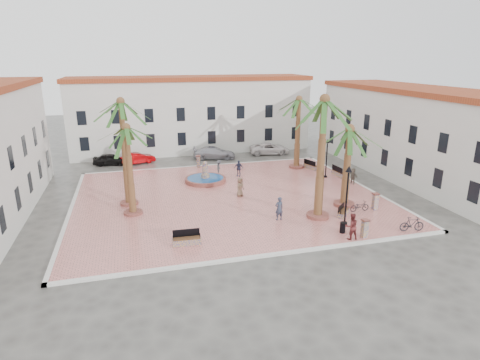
# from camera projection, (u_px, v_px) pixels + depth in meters

# --- Properties ---
(ground) EXTENTS (120.00, 120.00, 0.00)m
(ground) POSITION_uv_depth(u_px,v_px,m) (229.00, 198.00, 35.10)
(ground) COLOR #56544F
(ground) RESTS_ON ground
(plaza) EXTENTS (26.00, 22.00, 0.15)m
(plaza) POSITION_uv_depth(u_px,v_px,m) (229.00, 198.00, 35.08)
(plaza) COLOR #E4817A
(plaza) RESTS_ON ground
(kerb_n) EXTENTS (26.30, 0.30, 0.16)m
(kerb_n) POSITION_uv_depth(u_px,v_px,m) (206.00, 166.00, 45.21)
(kerb_n) COLOR silver
(kerb_n) RESTS_ON ground
(kerb_s) EXTENTS (26.30, 0.30, 0.16)m
(kerb_s) POSITION_uv_depth(u_px,v_px,m) (271.00, 255.00, 24.94)
(kerb_s) COLOR silver
(kerb_s) RESTS_ON ground
(kerb_e) EXTENTS (0.30, 22.30, 0.16)m
(kerb_e) POSITION_uv_depth(u_px,v_px,m) (361.00, 185.00, 38.37)
(kerb_e) COLOR silver
(kerb_e) RESTS_ON ground
(kerb_w) EXTENTS (0.30, 22.30, 0.16)m
(kerb_w) POSITION_uv_depth(u_px,v_px,m) (70.00, 212.00, 31.78)
(kerb_w) COLOR silver
(kerb_w) RESTS_ON ground
(building_north) EXTENTS (30.40, 7.40, 9.50)m
(building_north) POSITION_uv_depth(u_px,v_px,m) (192.00, 114.00, 52.11)
(building_north) COLOR silver
(building_north) RESTS_ON ground
(building_east) EXTENTS (7.40, 26.40, 9.00)m
(building_east) POSITION_uv_depth(u_px,v_px,m) (415.00, 132.00, 40.68)
(building_east) COLOR silver
(building_east) RESTS_ON ground
(fountain) EXTENTS (4.01, 4.01, 2.07)m
(fountain) POSITION_uv_depth(u_px,v_px,m) (205.00, 179.00, 39.22)
(fountain) COLOR #934C41
(fountain) RESTS_ON plaza
(palm_nw) EXTENTS (4.80, 4.80, 8.78)m
(palm_nw) POSITION_uv_depth(u_px,v_px,m) (121.00, 113.00, 31.06)
(palm_nw) COLOR #934C41
(palm_nw) RESTS_ON plaza
(palm_sw) EXTENTS (4.69, 4.69, 7.11)m
(palm_sw) POSITION_uv_depth(u_px,v_px,m) (127.00, 138.00, 29.50)
(palm_sw) COLOR #934C41
(palm_sw) RESTS_ON plaza
(palm_s) EXTENTS (5.56, 5.56, 9.27)m
(palm_s) POSITION_uv_depth(u_px,v_px,m) (324.00, 113.00, 28.31)
(palm_s) COLOR #934C41
(palm_s) RESTS_ON plaza
(palm_e) EXTENTS (5.52, 5.52, 6.74)m
(palm_e) POSITION_uv_depth(u_px,v_px,m) (349.00, 140.00, 31.42)
(palm_e) COLOR #934C41
(palm_e) RESTS_ON plaza
(palm_ne) EXTENTS (5.20, 5.20, 7.83)m
(palm_ne) POSITION_uv_depth(u_px,v_px,m) (299.00, 107.00, 42.32)
(palm_ne) COLOR #934C41
(palm_ne) RESTS_ON plaza
(bench_s) EXTENTS (1.88, 0.66, 0.98)m
(bench_s) POSITION_uv_depth(u_px,v_px,m) (187.00, 240.00, 26.12)
(bench_s) COLOR gray
(bench_s) RESTS_ON plaza
(bench_se) EXTENTS (1.50, 1.46, 0.85)m
(bench_se) POSITION_uv_depth(u_px,v_px,m) (343.00, 212.00, 30.90)
(bench_se) COLOR gray
(bench_se) RESTS_ON plaza
(bench_e) EXTENTS (0.73, 2.03, 1.05)m
(bench_e) POSITION_uv_depth(u_px,v_px,m) (339.00, 173.00, 41.02)
(bench_e) COLOR gray
(bench_e) RESTS_ON plaza
(bench_ne) EXTENTS (1.13, 1.98, 1.00)m
(bench_ne) POSITION_uv_depth(u_px,v_px,m) (311.00, 166.00, 43.68)
(bench_ne) COLOR gray
(bench_ne) RESTS_ON plaza
(lamppost_s) EXTENTS (0.48, 0.48, 4.44)m
(lamppost_s) POSITION_uv_depth(u_px,v_px,m) (348.00, 185.00, 28.42)
(lamppost_s) COLOR black
(lamppost_s) RESTS_ON plaza
(lamppost_e) EXTENTS (0.43, 0.43, 3.96)m
(lamppost_e) POSITION_uv_depth(u_px,v_px,m) (327.00, 151.00, 39.94)
(lamppost_e) COLOR black
(lamppost_e) RESTS_ON plaza
(bollard_se) EXTENTS (0.49, 0.49, 1.29)m
(bollard_se) POSITION_uv_depth(u_px,v_px,m) (365.00, 228.00, 27.02)
(bollard_se) COLOR gray
(bollard_se) RESTS_ON plaza
(bollard_n) EXTENTS (0.55, 0.55, 1.32)m
(bollard_n) POSITION_uv_depth(u_px,v_px,m) (198.00, 161.00, 44.20)
(bollard_n) COLOR gray
(bollard_n) RESTS_ON plaza
(bollard_e) EXTENTS (0.49, 0.49, 1.36)m
(bollard_e) POSITION_uv_depth(u_px,v_px,m) (375.00, 201.00, 31.96)
(bollard_e) COLOR gray
(bollard_e) RESTS_ON plaza
(litter_bin) EXTENTS (0.40, 0.40, 0.77)m
(litter_bin) POSITION_uv_depth(u_px,v_px,m) (343.00, 228.00, 27.81)
(litter_bin) COLOR black
(litter_bin) RESTS_ON plaza
(cyclist_a) EXTENTS (0.72, 0.52, 1.82)m
(cyclist_a) POSITION_uv_depth(u_px,v_px,m) (279.00, 208.00, 29.84)
(cyclist_a) COLOR #2E3549
(cyclist_a) RESTS_ON plaza
(bicycle_a) EXTENTS (1.61, 0.58, 0.84)m
(bicycle_a) POSITION_uv_depth(u_px,v_px,m) (360.00, 206.00, 31.66)
(bicycle_a) COLOR black
(bicycle_a) RESTS_ON plaza
(cyclist_b) EXTENTS (0.93, 0.74, 1.84)m
(cyclist_b) POSITION_uv_depth(u_px,v_px,m) (352.00, 226.00, 26.69)
(cyclist_b) COLOR maroon
(cyclist_b) RESTS_ON plaza
(bicycle_b) EXTENTS (1.82, 0.80, 1.05)m
(bicycle_b) POSITION_uv_depth(u_px,v_px,m) (412.00, 224.00, 28.01)
(bicycle_b) COLOR black
(bicycle_b) RESTS_ON plaza
(pedestrian_fountain_a) EXTENTS (0.99, 0.94, 1.71)m
(pedestrian_fountain_a) POSITION_uv_depth(u_px,v_px,m) (240.00, 187.00, 34.93)
(pedestrian_fountain_a) COLOR brown
(pedestrian_fountain_a) RESTS_ON plaza
(pedestrian_fountain_b) EXTENTS (1.04, 0.84, 1.66)m
(pedestrian_fountain_b) POSITION_uv_depth(u_px,v_px,m) (239.00, 168.00, 40.86)
(pedestrian_fountain_b) COLOR #2C324D
(pedestrian_fountain_b) RESTS_ON plaza
(pedestrian_north) EXTENTS (0.90, 1.16, 1.59)m
(pedestrian_north) POSITION_uv_depth(u_px,v_px,m) (219.00, 168.00, 41.22)
(pedestrian_north) COLOR #515156
(pedestrian_north) RESTS_ON plaza
(pedestrian_east) EXTENTS (0.81, 1.52, 1.56)m
(pedestrian_east) POSITION_uv_depth(u_px,v_px,m) (353.00, 176.00, 38.48)
(pedestrian_east) COLOR #655D4F
(pedestrian_east) RESTS_ON plaza
(car_black) EXTENTS (4.03, 2.00, 1.32)m
(car_black) POSITION_uv_depth(u_px,v_px,m) (111.00, 159.00, 45.71)
(car_black) COLOR black
(car_black) RESTS_ON ground
(car_red) EXTENTS (4.09, 2.59, 1.27)m
(car_red) POSITION_uv_depth(u_px,v_px,m) (138.00, 158.00, 46.31)
(car_red) COLOR #990004
(car_red) RESTS_ON ground
(car_silver) EXTENTS (5.35, 3.08, 1.46)m
(car_silver) POSITION_uv_depth(u_px,v_px,m) (214.00, 153.00, 48.45)
(car_silver) COLOR #ACABB4
(car_silver) RESTS_ON ground
(car_white) EXTENTS (5.29, 2.99, 1.40)m
(car_white) POSITION_uv_depth(u_px,v_px,m) (270.00, 149.00, 50.80)
(car_white) COLOR white
(car_white) RESTS_ON ground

